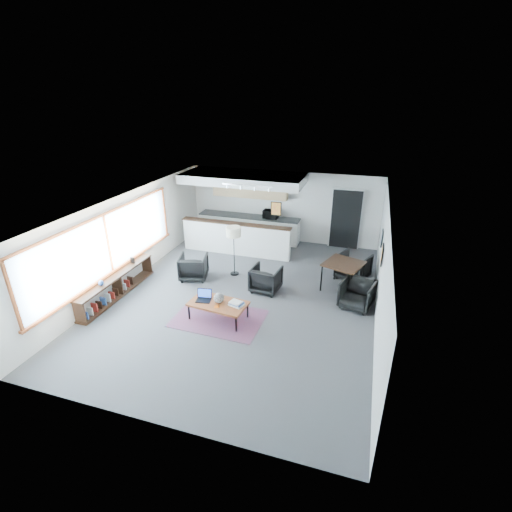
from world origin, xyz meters
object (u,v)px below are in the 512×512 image
(armchair_left, at_px, (194,266))
(dining_chair_far, at_px, (353,267))
(coffee_table, at_px, (218,304))
(laptop, at_px, (204,297))
(ceramic_pot, at_px, (219,298))
(book_stack, at_px, (236,303))
(floor_lamp, at_px, (234,234))
(microwave, at_px, (271,213))
(dining_chair_near, at_px, (357,295))
(dining_table, at_px, (344,265))
(armchair_right, at_px, (266,278))

(armchair_left, height_order, dining_chair_far, armchair_left)
(coffee_table, height_order, armchair_left, armchair_left)
(laptop, bearing_deg, ceramic_pot, -13.86)
(coffee_table, relative_size, book_stack, 3.75)
(coffee_table, relative_size, floor_lamp, 0.96)
(laptop, relative_size, dining_chair_far, 0.55)
(book_stack, height_order, dining_chair_far, dining_chair_far)
(dining_chair_far, height_order, microwave, microwave)
(floor_lamp, distance_m, dining_chair_near, 3.92)
(dining_table, bearing_deg, book_stack, -133.67)
(dining_table, xyz_separation_m, dining_chair_far, (0.25, 0.80, -0.38))
(ceramic_pot, distance_m, dining_chair_far, 4.41)
(ceramic_pot, relative_size, dining_chair_near, 0.37)
(armchair_right, distance_m, floor_lamp, 1.68)
(book_stack, relative_size, dining_chair_far, 0.53)
(ceramic_pot, height_order, dining_chair_near, ceramic_pot)
(armchair_right, bearing_deg, dining_chair_far, -140.62)
(floor_lamp, bearing_deg, armchair_left, -150.22)
(book_stack, height_order, armchair_right, armchair_right)
(laptop, xyz_separation_m, ceramic_pot, (0.41, -0.03, 0.05))
(coffee_table, distance_m, microwave, 5.41)
(ceramic_pot, bearing_deg, microwave, 91.74)
(dining_chair_far, bearing_deg, armchair_left, 40.36)
(dining_table, bearing_deg, laptop, -142.89)
(microwave, bearing_deg, floor_lamp, -95.88)
(book_stack, bearing_deg, dining_chair_far, 51.55)
(dining_chair_far, bearing_deg, laptop, 66.09)
(coffee_table, bearing_deg, armchair_left, 136.66)
(coffee_table, height_order, floor_lamp, floor_lamp)
(book_stack, distance_m, microwave, 5.40)
(dining_chair_near, bearing_deg, dining_chair_far, 111.61)
(microwave, bearing_deg, dining_table, -44.45)
(coffee_table, height_order, ceramic_pot, ceramic_pot)
(coffee_table, distance_m, armchair_left, 2.39)
(floor_lamp, xyz_separation_m, microwave, (0.34, 2.94, -0.23))
(book_stack, xyz_separation_m, microwave, (-0.61, 5.33, 0.61))
(armchair_right, height_order, dining_chair_far, armchair_right)
(dining_chair_near, bearing_deg, laptop, -142.14)
(armchair_left, xyz_separation_m, floor_lamp, (1.07, 0.61, 0.93))
(dining_chair_near, bearing_deg, microwave, 146.42)
(dining_table, bearing_deg, armchair_left, -171.72)
(ceramic_pot, xyz_separation_m, dining_chair_far, (3.00, 3.23, -0.22))
(armchair_left, bearing_deg, book_stack, 123.24)
(laptop, bearing_deg, dining_chair_far, 33.79)
(coffee_table, bearing_deg, armchair_right, 73.30)
(floor_lamp, xyz_separation_m, dining_chair_near, (3.70, -0.82, -0.99))
(laptop, relative_size, book_stack, 1.03)
(coffee_table, relative_size, armchair_left, 1.81)
(laptop, distance_m, dining_chair_near, 3.94)
(dining_chair_near, distance_m, dining_chair_far, 1.65)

